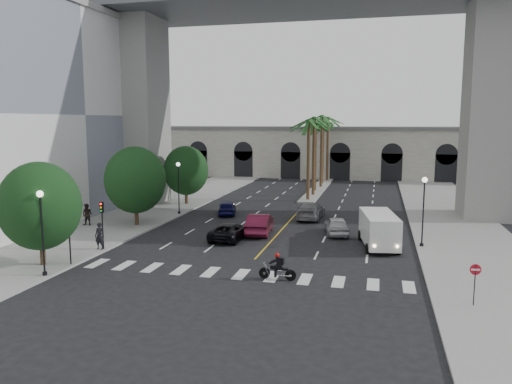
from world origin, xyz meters
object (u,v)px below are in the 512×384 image
traffic_signal_far (102,217)px  pedestrian_b (87,215)px  lamp_post_right (424,206)px  car_b (260,224)px  cargo_van (379,229)px  car_c (230,231)px  lamp_post_left_near (42,226)px  lamp_post_left_far (179,183)px  car_e (227,208)px  pedestrian_a (100,236)px  motorcycle_rider (279,268)px  do_not_enter_sign (475,276)px  car_d (311,211)px  traffic_signal_near (69,229)px  car_a (336,225)px

traffic_signal_far → pedestrian_b: size_ratio=1.85×
lamp_post_right → car_b: bearing=172.4°
traffic_signal_far → cargo_van: 20.48m
lamp_post_right → car_c: bearing=-176.6°
lamp_post_left_near → car_b: size_ratio=1.02×
lamp_post_left_far → car_e: size_ratio=1.28×
pedestrian_a → pedestrian_b: (-5.60, 7.21, 0.01)m
lamp_post_left_far → car_c: size_ratio=1.08×
pedestrian_b → car_e: bearing=36.2°
motorcycle_rider → do_not_enter_sign: do_not_enter_sign is taller
car_e → car_d: bearing=165.0°
car_d → traffic_signal_far: bearing=52.0°
car_b → pedestrian_b: 15.64m
traffic_signal_near → car_c: 12.61m
lamp_post_right → cargo_van: lamp_post_right is taller
lamp_post_right → car_d: lamp_post_right is taller
car_e → traffic_signal_far: bearing=59.4°
car_e → cargo_van: size_ratio=0.66×
lamp_post_left_near → car_a: 22.92m
motorcycle_rider → traffic_signal_far: bearing=168.1°
lamp_post_left_near → car_e: (4.68, 22.30, -2.51)m
lamp_post_left_near → lamp_post_left_far: (0.00, 21.00, 0.00)m
do_not_enter_sign → pedestrian_a: bearing=162.7°
car_c → cargo_van: size_ratio=0.78×
lamp_post_right → car_e: size_ratio=1.28×
car_b → lamp_post_left_far: bearing=-38.2°
lamp_post_left_far → pedestrian_a: 14.77m
do_not_enter_sign → traffic_signal_near: bearing=171.5°
car_c → pedestrian_b: pedestrian_b is taller
pedestrian_a → do_not_enter_sign: bearing=-14.4°
car_d → cargo_van: bearing=125.3°
lamp_post_right → car_d: (-9.61, 9.22, -2.43)m
traffic_signal_near → car_a: (16.09, 13.54, -1.75)m
lamp_post_left_far → car_c: bearing=-47.8°
lamp_post_right → traffic_signal_far: lamp_post_right is taller
car_b → car_d: (3.29, 7.49, -0.07)m
car_c → do_not_enter_sign: 19.85m
car_e → pedestrian_a: 16.63m
lamp_post_right → traffic_signal_far: (-22.70, -6.50, -0.71)m
motorcycle_rider → pedestrian_a: pedestrian_a is taller
lamp_post_left_far → traffic_signal_near: 18.51m
lamp_post_right → pedestrian_b: size_ratio=2.71×
car_d → pedestrian_b: pedestrian_b is taller
pedestrian_a → motorcycle_rider: bearing=-15.3°
traffic_signal_near → car_a: traffic_signal_near is taller
lamp_post_left_far → do_not_enter_sign: 31.63m
lamp_post_left_far → motorcycle_rider: size_ratio=2.34×
lamp_post_left_far → car_d: bearing=5.3°
car_d → cargo_van: size_ratio=0.87×
car_a → car_b: car_b is taller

